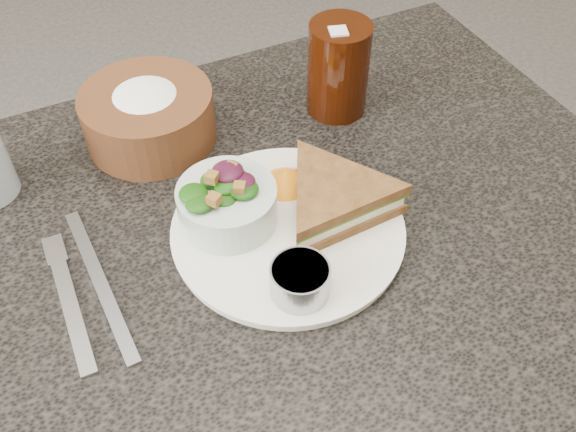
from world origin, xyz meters
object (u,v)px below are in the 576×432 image
(bread_basket, at_px, (147,109))
(cola_glass, at_px, (339,65))
(dinner_plate, at_px, (288,230))
(sandwich, at_px, (334,198))
(dining_table, at_px, (259,392))
(dressing_ramekin, at_px, (300,281))
(salad_bowl, at_px, (227,199))

(bread_basket, relative_size, cola_glass, 1.21)
(dinner_plate, xyz_separation_m, cola_glass, (0.16, 0.18, 0.06))
(cola_glass, bearing_deg, sandwich, -119.58)
(dining_table, distance_m, dressing_ramekin, 0.42)
(sandwich, distance_m, dressing_ramekin, 0.12)
(dinner_plate, relative_size, cola_glass, 1.89)
(dressing_ramekin, bearing_deg, salad_bowl, 102.45)
(dressing_ramekin, xyz_separation_m, bread_basket, (-0.06, 0.32, 0.02))
(sandwich, height_order, bread_basket, bread_basket)
(salad_bowl, xyz_separation_m, cola_glass, (0.22, 0.14, 0.03))
(bread_basket, height_order, cola_glass, cola_glass)
(salad_bowl, xyz_separation_m, dressing_ramekin, (0.03, -0.13, -0.01))
(dining_table, distance_m, dinner_plate, 0.38)
(bread_basket, bearing_deg, dressing_ramekin, -79.14)
(salad_bowl, bearing_deg, sandwich, -20.82)
(dining_table, height_order, salad_bowl, salad_bowl)
(cola_glass, bearing_deg, dressing_ramekin, -125.32)
(dining_table, relative_size, cola_glass, 7.10)
(dining_table, bearing_deg, bread_basket, 101.11)
(dinner_plate, distance_m, bread_basket, 0.25)
(bread_basket, bearing_deg, dinner_plate, -68.90)
(dinner_plate, height_order, sandwich, sandwich)
(bread_basket, bearing_deg, salad_bowl, -80.21)
(sandwich, relative_size, dressing_ramekin, 2.73)
(dinner_plate, xyz_separation_m, bread_basket, (-0.09, 0.23, 0.04))
(dressing_ramekin, height_order, bread_basket, bread_basket)
(sandwich, xyz_separation_m, salad_bowl, (-0.11, 0.04, 0.01))
(dinner_plate, distance_m, salad_bowl, 0.08)
(salad_bowl, bearing_deg, dressing_ramekin, -77.55)
(dining_table, relative_size, salad_bowl, 8.80)
(dining_table, bearing_deg, sandwich, -7.19)
(dinner_plate, bearing_deg, bread_basket, 111.10)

